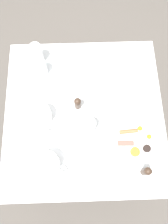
{
  "coord_description": "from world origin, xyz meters",
  "views": [
    {
      "loc": [
        0.01,
        0.41,
        2.06
      ],
      "look_at": [
        0.0,
        0.0,
        0.79
      ],
      "focal_mm": 35.0,
      "sensor_mm": 36.0,
      "label": 1
    }
  ],
  "objects_px": {
    "breakfast_plate": "(137,140)",
    "pepper_grinder": "(78,103)",
    "teapot_near": "(41,115)",
    "water_glass_short": "(41,68)",
    "knife_by_plate": "(84,83)",
    "spoon_for_tea": "(25,89)",
    "salt_grinder": "(146,171)",
    "fork_by_plate": "(113,176)",
    "teacup_with_saucer_left": "(145,101)",
    "wine_glass_spare": "(37,54)",
    "water_glass_tall": "(89,126)",
    "teapot_far": "(48,163)"
  },
  "relations": [
    {
      "from": "breakfast_plate",
      "to": "pepper_grinder",
      "type": "relative_size",
      "value": 2.47
    },
    {
      "from": "teapot_near",
      "to": "water_glass_short",
      "type": "xyz_separation_m",
      "value": [
        0.01,
        -0.32,
        0.01
      ]
    },
    {
      "from": "knife_by_plate",
      "to": "breakfast_plate",
      "type": "bearing_deg",
      "value": 128.55
    },
    {
      "from": "spoon_for_tea",
      "to": "pepper_grinder",
      "type": "bearing_deg",
      "value": 159.19
    },
    {
      "from": "salt_grinder",
      "to": "fork_by_plate",
      "type": "relative_size",
      "value": 0.71
    },
    {
      "from": "teacup_with_saucer_left",
      "to": "water_glass_short",
      "type": "distance_m",
      "value": 0.69
    },
    {
      "from": "teapot_near",
      "to": "wine_glass_spare",
      "type": "bearing_deg",
      "value": -21.65
    },
    {
      "from": "water_glass_short",
      "to": "wine_glass_spare",
      "type": "height_order",
      "value": "wine_glass_spare"
    },
    {
      "from": "water_glass_tall",
      "to": "pepper_grinder",
      "type": "relative_size",
      "value": 1.14
    },
    {
      "from": "breakfast_plate",
      "to": "knife_by_plate",
      "type": "relative_size",
      "value": 1.61
    },
    {
      "from": "wine_glass_spare",
      "to": "pepper_grinder",
      "type": "distance_m",
      "value": 0.42
    },
    {
      "from": "breakfast_plate",
      "to": "water_glass_tall",
      "type": "relative_size",
      "value": 2.17
    },
    {
      "from": "teacup_with_saucer_left",
      "to": "spoon_for_tea",
      "type": "relative_size",
      "value": 0.92
    },
    {
      "from": "teapot_near",
      "to": "fork_by_plate",
      "type": "height_order",
      "value": "teapot_near"
    },
    {
      "from": "wine_glass_spare",
      "to": "fork_by_plate",
      "type": "bearing_deg",
      "value": 120.04
    },
    {
      "from": "breakfast_plate",
      "to": "teapot_near",
      "type": "xyz_separation_m",
      "value": [
        0.57,
        -0.16,
        0.05
      ]
    },
    {
      "from": "wine_glass_spare",
      "to": "salt_grinder",
      "type": "relative_size",
      "value": 1.4
    },
    {
      "from": "water_glass_short",
      "to": "knife_by_plate",
      "type": "xyz_separation_m",
      "value": [
        -0.27,
        0.09,
        -0.06
      ]
    },
    {
      "from": "water_glass_short",
      "to": "fork_by_plate",
      "type": "distance_m",
      "value": 0.8
    },
    {
      "from": "water_glass_short",
      "to": "knife_by_plate",
      "type": "height_order",
      "value": "water_glass_short"
    },
    {
      "from": "pepper_grinder",
      "to": "breakfast_plate",
      "type": "bearing_deg",
      "value": 147.04
    },
    {
      "from": "teacup_with_saucer_left",
      "to": "breakfast_plate",
      "type": "bearing_deg",
      "value": 73.89
    },
    {
      "from": "salt_grinder",
      "to": "water_glass_tall",
      "type": "bearing_deg",
      "value": -41.2
    },
    {
      "from": "teapot_near",
      "to": "teapot_far",
      "type": "distance_m",
      "value": 0.28
    },
    {
      "from": "water_glass_tall",
      "to": "salt_grinder",
      "type": "bearing_deg",
      "value": 138.8
    },
    {
      "from": "breakfast_plate",
      "to": "pepper_grinder",
      "type": "height_order",
      "value": "pepper_grinder"
    },
    {
      "from": "water_glass_short",
      "to": "fork_by_plate",
      "type": "relative_size",
      "value": 0.84
    },
    {
      "from": "water_glass_short",
      "to": "knife_by_plate",
      "type": "relative_size",
      "value": 0.78
    },
    {
      "from": "salt_grinder",
      "to": "knife_by_plate",
      "type": "xyz_separation_m",
      "value": [
        0.33,
        -0.57,
        -0.06
      ]
    },
    {
      "from": "pepper_grinder",
      "to": "fork_by_plate",
      "type": "relative_size",
      "value": 0.71
    },
    {
      "from": "teacup_with_saucer_left",
      "to": "water_glass_tall",
      "type": "height_order",
      "value": "water_glass_tall"
    },
    {
      "from": "breakfast_plate",
      "to": "salt_grinder",
      "type": "xyz_separation_m",
      "value": [
        -0.02,
        0.19,
        0.05
      ]
    },
    {
      "from": "pepper_grinder",
      "to": "knife_by_plate",
      "type": "bearing_deg",
      "value": -105.03
    },
    {
      "from": "teacup_with_saucer_left",
      "to": "salt_grinder",
      "type": "bearing_deg",
      "value": 83.44
    },
    {
      "from": "teapot_near",
      "to": "water_glass_tall",
      "type": "xyz_separation_m",
      "value": [
        -0.28,
        0.08,
        0.01
      ]
    },
    {
      "from": "breakfast_plate",
      "to": "water_glass_tall",
      "type": "xyz_separation_m",
      "value": [
        0.28,
        -0.08,
        0.05
      ]
    },
    {
      "from": "teapot_near",
      "to": "knife_by_plate",
      "type": "height_order",
      "value": "teapot_near"
    },
    {
      "from": "breakfast_plate",
      "to": "teacup_with_saucer_left",
      "type": "relative_size",
      "value": 2.0
    },
    {
      "from": "teacup_with_saucer_left",
      "to": "pepper_grinder",
      "type": "relative_size",
      "value": 1.23
    },
    {
      "from": "knife_by_plate",
      "to": "spoon_for_tea",
      "type": "distance_m",
      "value": 0.38
    },
    {
      "from": "breakfast_plate",
      "to": "spoon_for_tea",
      "type": "height_order",
      "value": "breakfast_plate"
    },
    {
      "from": "breakfast_plate",
      "to": "teapot_far",
      "type": "distance_m",
      "value": 0.54
    },
    {
      "from": "teapot_near",
      "to": "pepper_grinder",
      "type": "distance_m",
      "value": 0.23
    },
    {
      "from": "teapot_far",
      "to": "knife_by_plate",
      "type": "xyz_separation_m",
      "value": [
        -0.21,
        -0.51,
        -0.05
      ]
    },
    {
      "from": "salt_grinder",
      "to": "spoon_for_tea",
      "type": "bearing_deg",
      "value": -37.31
    },
    {
      "from": "water_glass_short",
      "to": "spoon_for_tea",
      "type": "height_order",
      "value": "water_glass_short"
    },
    {
      "from": "teapot_far",
      "to": "water_glass_short",
      "type": "height_order",
      "value": "teapot_far"
    },
    {
      "from": "teapot_near",
      "to": "teapot_far",
      "type": "xyz_separation_m",
      "value": [
        -0.05,
        0.28,
        0.0
      ]
    },
    {
      "from": "water_glass_short",
      "to": "fork_by_plate",
      "type": "bearing_deg",
      "value": 121.82
    },
    {
      "from": "pepper_grinder",
      "to": "fork_by_plate",
      "type": "distance_m",
      "value": 0.47
    }
  ]
}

